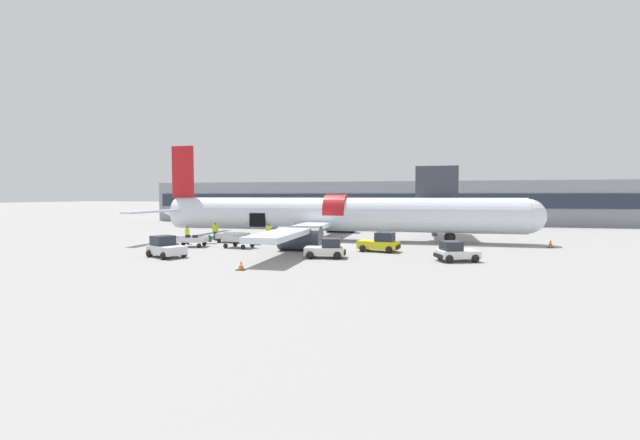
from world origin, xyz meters
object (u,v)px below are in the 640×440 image
object	(u,v)px
ground_crew_supervisor	(187,234)
baggage_cart_loading	(234,238)
baggage_tug_spare	(326,249)
ground_crew_driver	(271,235)
baggage_cart_queued	(192,241)
ground_crew_loader_a	(215,231)
ground_crew_loader_b	(269,233)
baggage_cart_empty	(239,242)
airplane	(331,215)
baggage_tug_mid	(166,248)
baggage_tug_lead	(380,243)
baggage_tug_rear	(456,252)
suitcase_on_tarmac_upright	(209,239)

from	to	relation	value
ground_crew_supervisor	baggage_cart_loading	bearing A→B (deg)	32.68
baggage_tug_spare	ground_crew_driver	bearing A→B (deg)	133.66
baggage_cart_queued	ground_crew_supervisor	distance (m)	2.51
baggage_tug_spare	ground_crew_loader_a	size ratio (longest dim) A/B	1.75
ground_crew_loader_b	ground_crew_supervisor	size ratio (longest dim) A/B	1.09
ground_crew_loader_a	ground_crew_loader_b	bearing A→B (deg)	-8.66
baggage_cart_loading	ground_crew_loader_b	world-z (taller)	ground_crew_loader_b
baggage_cart_empty	baggage_cart_queued	bearing A→B (deg)	-176.75
airplane	ground_crew_loader_a	distance (m)	11.90
baggage_tug_mid	ground_crew_loader_a	xyz separation A→B (m)	(-2.12, 11.87, 0.27)
ground_crew_loader_b	baggage_cart_empty	bearing A→B (deg)	-102.33
baggage_tug_mid	airplane	bearing A→B (deg)	57.46
baggage_tug_lead	baggage_tug_rear	size ratio (longest dim) A/B	1.10
baggage_cart_loading	baggage_tug_mid	bearing A→B (deg)	-93.54
baggage_cart_queued	baggage_tug_lead	bearing A→B (deg)	2.26
baggage_cart_queued	ground_crew_supervisor	world-z (taller)	ground_crew_supervisor
baggage_tug_mid	baggage_tug_rear	distance (m)	20.80
baggage_cart_loading	baggage_cart_queued	bearing A→B (deg)	-115.81
ground_crew_driver	suitcase_on_tarmac_upright	distance (m)	6.73
baggage_tug_spare	suitcase_on_tarmac_upright	xyz separation A→B (m)	(-13.57, 7.94, -0.36)
ground_crew_loader_b	ground_crew_supervisor	xyz separation A→B (m)	(-6.97, -2.94, -0.08)
airplane	suitcase_on_tarmac_upright	distance (m)	12.33
airplane	baggage_cart_loading	world-z (taller)	airplane
suitcase_on_tarmac_upright	baggage_tug_lead	bearing A→B (deg)	-11.90
baggage_cart_loading	ground_crew_loader_a	xyz separation A→B (m)	(-2.75, 1.55, 0.51)
baggage_tug_rear	ground_crew_driver	size ratio (longest dim) A/B	1.96
baggage_cart_empty	ground_crew_driver	bearing A→B (deg)	62.55
baggage_tug_mid	ground_crew_loader_b	bearing A→B (deg)	69.90
ground_crew_loader_a	suitcase_on_tarmac_upright	size ratio (longest dim) A/B	2.90
baggage_cart_queued	baggage_cart_empty	world-z (taller)	baggage_cart_empty
baggage_cart_empty	suitcase_on_tarmac_upright	world-z (taller)	baggage_cart_empty
baggage_tug_spare	ground_crew_loader_a	distance (m)	16.68
baggage_cart_queued	ground_crew_loader_b	distance (m)	7.29
baggage_cart_empty	baggage_tug_rear	bearing A→B (deg)	-11.17
baggage_cart_loading	suitcase_on_tarmac_upright	bearing A→B (deg)	-179.96
airplane	baggage_cart_queued	world-z (taller)	airplane
baggage_tug_mid	baggage_tug_rear	xyz separation A→B (m)	(20.60, 2.85, -0.07)
baggage_cart_loading	baggage_tug_rear	bearing A→B (deg)	-20.50
baggage_cart_queued	baggage_tug_spare	bearing A→B (deg)	-15.87
suitcase_on_tarmac_upright	ground_crew_supervisor	bearing A→B (deg)	-113.39
ground_crew_driver	baggage_cart_queued	bearing A→B (deg)	-149.97
airplane	ground_crew_supervisor	xyz separation A→B (m)	(-12.32, -6.65, -1.63)
baggage_tug_mid	baggage_cart_empty	distance (m)	7.00
ground_crew_loader_a	ground_crew_loader_b	distance (m)	6.19
baggage_tug_lead	ground_crew_driver	xyz separation A→B (m)	(-10.36, 2.88, 0.16)
baggage_tug_rear	ground_crew_supervisor	distance (m)	24.13
baggage_tug_lead	baggage_tug_mid	bearing A→B (deg)	-155.93
airplane	baggage_tug_rear	xyz separation A→B (m)	(11.25, -11.80, -1.91)
baggage_cart_loading	ground_crew_supervisor	world-z (taller)	ground_crew_supervisor
baggage_cart_queued	baggage_tug_rear	bearing A→B (deg)	-8.34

